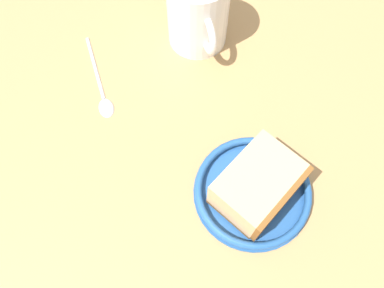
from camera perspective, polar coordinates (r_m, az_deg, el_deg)
ground_plane at (r=50.05cm, az=3.93°, el=-2.38°), size 127.12×127.12×2.16cm
small_plate at (r=47.08cm, az=8.88°, el=-6.84°), size 14.10×14.10×1.60cm
cake_slice at (r=44.61cm, az=9.61°, el=-6.01°), size 11.41×11.71×5.34cm
tea_mug at (r=54.97cm, az=0.92°, el=18.91°), size 8.33×10.86×10.62cm
teaspoon at (r=54.44cm, az=-13.07°, el=7.46°), size 6.14×13.37×0.80cm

